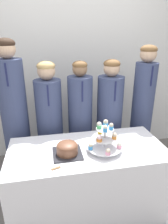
# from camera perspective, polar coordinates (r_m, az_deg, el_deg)

# --- Properties ---
(wall_back) EXTENTS (9.00, 0.06, 2.70)m
(wall_back) POSITION_cam_1_polar(r_m,az_deg,el_deg) (2.79, -4.31, 14.32)
(wall_back) COLOR silver
(wall_back) RESTS_ON ground_plane
(table) EXTENTS (1.43, 0.66, 0.72)m
(table) POSITION_cam_1_polar(r_m,az_deg,el_deg) (2.06, 0.92, -18.89)
(table) COLOR white
(table) RESTS_ON ground_plane
(round_cake) EXTENTS (0.25, 0.25, 0.12)m
(round_cake) POSITION_cam_1_polar(r_m,az_deg,el_deg) (1.75, -4.81, -10.30)
(round_cake) COLOR #232328
(round_cake) RESTS_ON table
(cake_knife) EXTENTS (0.24, 0.09, 0.01)m
(cake_knife) POSITION_cam_1_polar(r_m,az_deg,el_deg) (1.63, -6.53, -15.30)
(cake_knife) COLOR silver
(cake_knife) RESTS_ON table
(cupcake_stand) EXTENTS (0.32, 0.32, 0.28)m
(cupcake_stand) POSITION_cam_1_polar(r_m,az_deg,el_deg) (1.77, 5.99, -7.44)
(cupcake_stand) COLOR silver
(cupcake_stand) RESTS_ON table
(student_0) EXTENTS (0.29, 0.29, 1.66)m
(student_0) POSITION_cam_1_polar(r_m,az_deg,el_deg) (2.32, -18.96, -2.45)
(student_0) COLOR #384266
(student_0) RESTS_ON ground_plane
(student_1) EXTENTS (0.29, 0.30, 1.44)m
(student_1) POSITION_cam_1_polar(r_m,az_deg,el_deg) (2.34, -9.65, -4.40)
(student_1) COLOR #384266
(student_1) RESTS_ON ground_plane
(student_2) EXTENTS (0.28, 0.28, 1.43)m
(student_2) POSITION_cam_1_polar(r_m,az_deg,el_deg) (2.37, -1.08, -3.93)
(student_2) COLOR #384266
(student_2) RESTS_ON ground_plane
(student_3) EXTENTS (0.30, 0.31, 1.44)m
(student_3) POSITION_cam_1_polar(r_m,az_deg,el_deg) (2.45, 7.15, -3.12)
(student_3) COLOR #384266
(student_3) RESTS_ON ground_plane
(student_4) EXTENTS (0.26, 0.26, 1.58)m
(student_4) POSITION_cam_1_polar(r_m,az_deg,el_deg) (2.57, 16.14, -0.38)
(student_4) COLOR #384266
(student_4) RESTS_ON ground_plane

